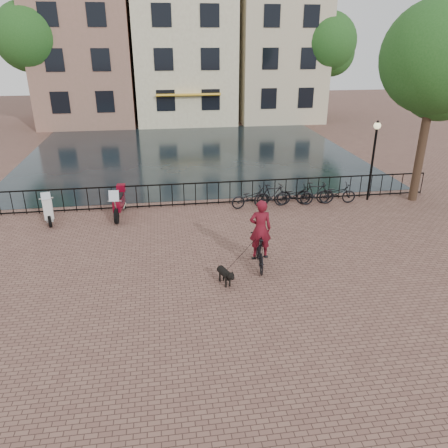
{
  "coord_description": "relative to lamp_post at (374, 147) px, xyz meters",
  "views": [
    {
      "loc": [
        -1.88,
        -9.74,
        6.72
      ],
      "look_at": [
        0.0,
        3.0,
        1.2
      ],
      "focal_mm": 35.0,
      "sensor_mm": 36.0,
      "label": 1
    }
  ],
  "objects": [
    {
      "name": "dog",
      "position": [
        -7.42,
        -6.28,
        -2.09
      ],
      "size": [
        0.54,
        0.9,
        0.58
      ],
      "rotation": [
        0.0,
        0.0,
        0.34
      ],
      "color": "black",
      "rests_on": "ground"
    },
    {
      "name": "canal_house_mid",
      "position": [
        -6.7,
        22.4,
        3.52
      ],
      "size": [
        8.0,
        9.5,
        11.8
      ],
      "color": "#C5BA95",
      "rests_on": "ground"
    },
    {
      "name": "tree_far_right",
      "position": [
        4.8,
        19.4,
        3.97
      ],
      "size": [
        4.76,
        4.76,
        8.76
      ],
      "color": "black",
      "rests_on": "ground"
    },
    {
      "name": "parked_bike_3",
      "position": [
        -2.55,
        -0.2,
        -1.88
      ],
      "size": [
        1.7,
        0.61,
        1.0
      ],
      "primitive_type": "imported",
      "rotation": [
        0.0,
        0.0,
        1.49
      ],
      "color": "black",
      "rests_on": "ground"
    },
    {
      "name": "cyclist",
      "position": [
        -6.18,
        -5.36,
        -1.39
      ],
      "size": [
        0.88,
        1.96,
        2.61
      ],
      "rotation": [
        0.0,
        0.0,
        3.03
      ],
      "color": "black",
      "rests_on": "ground"
    },
    {
      "name": "tree_near_right",
      "position": [
        2.0,
        -0.3,
        3.6
      ],
      "size": [
        4.48,
        4.48,
        8.24
      ],
      "color": "black",
      "rests_on": "ground"
    },
    {
      "name": "canal_house_right",
      "position": [
        1.3,
        22.4,
        4.27
      ],
      "size": [
        7.0,
        9.0,
        13.3
      ],
      "color": "#C7B793",
      "rests_on": "ground"
    },
    {
      "name": "ground",
      "position": [
        -7.2,
        -7.6,
        -2.38
      ],
      "size": [
        100.0,
        100.0,
        0.0
      ],
      "primitive_type": "plane",
      "color": "brown",
      "rests_on": "ground"
    },
    {
      "name": "canal_house_left",
      "position": [
        -14.7,
        22.4,
        4.02
      ],
      "size": [
        7.5,
        9.0,
        12.8
      ],
      "color": "#88634F",
      "rests_on": "ground"
    },
    {
      "name": "tree_far_left",
      "position": [
        -18.2,
        19.4,
        4.35
      ],
      "size": [
        5.04,
        5.04,
        9.27
      ],
      "color": "black",
      "rests_on": "ground"
    },
    {
      "name": "parked_bike_2",
      "position": [
        -3.5,
        -0.2,
        -1.93
      ],
      "size": [
        1.74,
        0.66,
        0.9
      ],
      "primitive_type": "imported",
      "rotation": [
        0.0,
        0.0,
        1.54
      ],
      "color": "black",
      "rests_on": "ground"
    },
    {
      "name": "scooter",
      "position": [
        -13.57,
        -0.53,
        -1.65
      ],
      "size": [
        0.79,
        1.63,
        1.46
      ],
      "rotation": [
        0.0,
        0.0,
        0.23
      ],
      "color": "silver",
      "rests_on": "ground"
    },
    {
      "name": "motorcycle",
      "position": [
        -10.87,
        -0.41,
        -1.67
      ],
      "size": [
        0.64,
        2.02,
        1.42
      ],
      "rotation": [
        0.0,
        0.0,
        -0.08
      ],
      "color": "maroon",
      "rests_on": "ground"
    },
    {
      "name": "parked_bike_0",
      "position": [
        -5.4,
        -0.2,
        -1.93
      ],
      "size": [
        1.79,
        0.87,
        0.9
      ],
      "primitive_type": "imported",
      "rotation": [
        0.0,
        0.0,
        1.73
      ],
      "color": "black",
      "rests_on": "ground"
    },
    {
      "name": "parked_bike_4",
      "position": [
        -1.6,
        -0.2,
        -1.93
      ],
      "size": [
        1.77,
        0.78,
        0.9
      ],
      "primitive_type": "imported",
      "rotation": [
        0.0,
        0.0,
        1.46
      ],
      "color": "black",
      "rests_on": "ground"
    },
    {
      "name": "railing",
      "position": [
        -7.2,
        0.4,
        -1.87
      ],
      "size": [
        20.0,
        0.05,
        1.02
      ],
      "color": "black",
      "rests_on": "ground"
    },
    {
      "name": "parked_bike_1",
      "position": [
        -4.45,
        -0.2,
        -1.88
      ],
      "size": [
        1.7,
        0.63,
        1.0
      ],
      "primitive_type": "imported",
      "rotation": [
        0.0,
        0.0,
        1.67
      ],
      "color": "black",
      "rests_on": "ground"
    },
    {
      "name": "canal_water",
      "position": [
        -7.2,
        9.7,
        -2.38
      ],
      "size": [
        20.0,
        20.0,
        0.0
      ],
      "primitive_type": "plane",
      "color": "black",
      "rests_on": "ground"
    },
    {
      "name": "lamp_post",
      "position": [
        0.0,
        0.0,
        0.0
      ],
      "size": [
        0.3,
        0.3,
        3.45
      ],
      "color": "black",
      "rests_on": "ground"
    }
  ]
}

